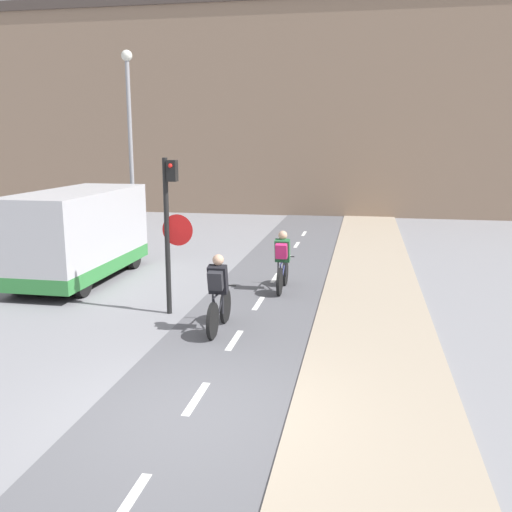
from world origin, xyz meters
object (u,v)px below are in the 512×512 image
street_lamp_far (130,130)px  van (79,237)px  cyclist_near (218,296)px  cyclist_far (282,263)px  traffic_light_pole (170,219)px

street_lamp_far → van: size_ratio=1.35×
cyclist_near → cyclist_far: bearing=76.2°
traffic_light_pole → street_lamp_far: bearing=118.4°
cyclist_far → cyclist_near: bearing=-103.8°
street_lamp_far → cyclist_near: size_ratio=3.80×
cyclist_near → van: size_ratio=0.36×
cyclist_far → van: size_ratio=0.35×
traffic_light_pole → cyclist_far: size_ratio=1.98×
street_lamp_far → cyclist_near: street_lamp_far is taller
traffic_light_pole → cyclist_near: (1.28, -0.95, -1.34)m
traffic_light_pole → cyclist_near: traffic_light_pole is taller
street_lamp_far → cyclist_near: bearing=-57.4°
street_lamp_far → traffic_light_pole: bearing=-61.6°
cyclist_near → street_lamp_far: bearing=122.6°
street_lamp_far → van: street_lamp_far is taller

